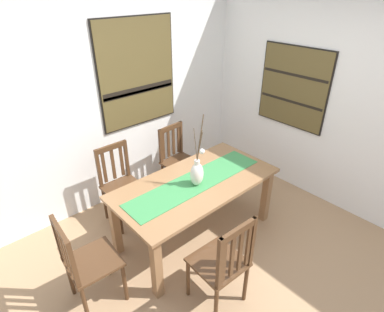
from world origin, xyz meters
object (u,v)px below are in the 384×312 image
Objects in this scene: centerpiece_vase at (197,172)px; chair_2 at (223,262)px; chair_0 at (121,184)px; painting_on_side_wall at (293,87)px; painting_on_back_wall at (137,73)px; chair_1 at (178,159)px; dining_table at (196,190)px; chair_3 at (86,262)px.

centerpiece_vase reaches higher than chair_2.
chair_0 is 2.44m from painting_on_side_wall.
painting_on_back_wall is at bearing 73.63° from chair_2.
painting_on_side_wall is (1.28, -0.77, 0.88)m from chair_1.
painting_on_back_wall is at bearing 35.34° from chair_0.
dining_table is 1.72× the size of painting_on_side_wall.
centerpiece_vase is at bearing -177.27° from painting_on_side_wall.
dining_table is 1.85× the size of chair_0.
chair_3 is at bearing -179.51° from dining_table.
chair_1 is at bearing 62.42° from chair_2.
painting_on_side_wall reaches higher than centerpiece_vase.
painting_on_back_wall is (0.18, 1.25, 0.96)m from dining_table.
centerpiece_vase is 0.60× the size of painting_on_back_wall.
chair_2 is at bearing -106.37° from painting_on_back_wall.
chair_2 is 1.04× the size of chair_3.
chair_1 is 1.80m from chair_2.
painting_on_back_wall is 1.26× the size of painting_on_side_wall.
chair_2 reaches higher than dining_table.
chair_0 is at bearing 44.76° from chair_3.
painting_on_side_wall is (2.97, 0.05, 0.88)m from chair_3.
chair_2 is 0.76× the size of painting_on_back_wall.
chair_1 is 0.96× the size of chair_2.
painting_on_side_wall is at bearing -19.76° from chair_0.
chair_0 is (-0.42, 0.85, -0.38)m from centerpiece_vase.
chair_0 is 1.01× the size of chair_3.
chair_0 is 0.74× the size of painting_on_back_wall.
chair_0 is at bearing 179.73° from chair_1.
dining_table is 0.91m from chair_1.
dining_table is 1.79× the size of chair_2.
painting_on_side_wall is at bearing 21.45° from chair_2.
centerpiece_vase is 0.82× the size of chair_3.
dining_table is at bearing 59.67° from centerpiece_vase.
dining_table is 1.36× the size of painting_on_back_wall.
chair_3 is at bearing 178.28° from centerpiece_vase.
chair_1 is at bearing -0.27° from chair_0.
painting_on_back_wall is (-0.23, 0.45, 1.09)m from chair_1.
chair_2 is at bearing -42.79° from chair_3.
painting_on_side_wall is at bearing 0.87° from chair_3.
painting_on_side_wall reaches higher than chair_2.
painting_on_back_wall reaches higher than centerpiece_vase.
dining_table is at bearing 62.36° from chair_2.
chair_3 is (-1.24, 0.04, -0.38)m from centerpiece_vase.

